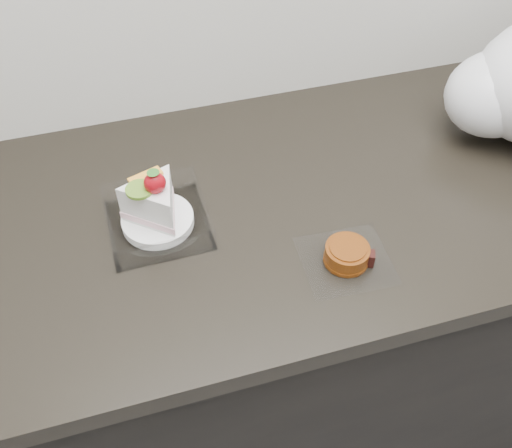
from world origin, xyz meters
TOP-DOWN VIEW (x-y plane):
  - counter at (0.00, 1.69)m, footprint 2.04×0.64m
  - cake_tray at (-0.24, 1.68)m, footprint 0.17×0.17m
  - mooncake_wrap at (0.05, 1.52)m, footprint 0.15×0.14m

SIDE VIEW (x-z plane):
  - counter at x=0.00m, z-range 0.00..0.90m
  - mooncake_wrap at x=0.05m, z-range 0.90..0.93m
  - cake_tray at x=-0.24m, z-range 0.87..1.00m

